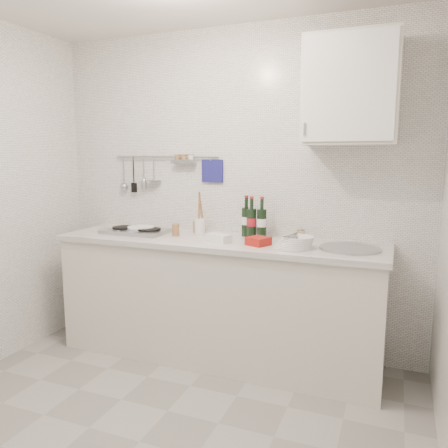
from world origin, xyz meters
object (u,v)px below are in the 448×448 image
Objects in this scene: wine_bottles at (253,217)px; utensil_crock at (200,224)px; plate_stack_sink at (295,242)px; plate_stack_hob at (140,229)px; wall_cabinet at (351,91)px.

utensil_crock reaches higher than wine_bottles.
plate_stack_sink is at bearing -16.93° from utensil_crock.
plate_stack_hob is 0.96× the size of plate_stack_sink.
utensil_crock is (-1.11, 0.03, -0.95)m from wall_cabinet.
plate_stack_sink is at bearing -34.59° from wine_bottles.
wall_cabinet is 1.46m from utensil_crock.
wine_bottles reaches higher than plate_stack_sink.
plate_stack_hob is 0.73× the size of utensil_crock.
utensil_crock is at bearing 13.39° from plate_stack_hob.
plate_stack_sink is 0.76× the size of utensil_crock.
plate_stack_sink is 0.82× the size of wine_bottles.
plate_stack_hob is 0.79× the size of wine_bottles.
wall_cabinet is at bearing 3.18° from plate_stack_hob.
plate_stack_hob is 0.93m from wine_bottles.
wine_bottles is at bearing 176.53° from wall_cabinet.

